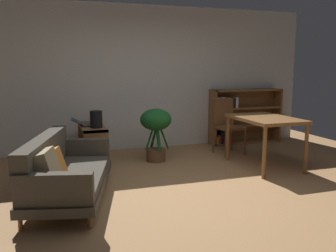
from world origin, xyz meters
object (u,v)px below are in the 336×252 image
Objects in this scene: fabric_couch at (62,171)px; desk_speaker at (96,119)px; dining_chair_near at (227,123)px; bookshelf at (239,116)px; potted_floor_plant at (156,126)px; open_laptop at (86,123)px; dining_table at (265,123)px; media_console at (93,144)px.

fabric_couch is 1.63m from desk_speaker.
fabric_couch is 1.98× the size of dining_chair_near.
bookshelf is (3.03, 0.86, -0.19)m from desk_speaker.
potted_floor_plant is 2.26m from bookshelf.
potted_floor_plant is 1.40m from dining_chair_near.
bookshelf reaches higher than potted_floor_plant.
dining_table is at bearing -25.28° from open_laptop.
dining_chair_near is at bearing -131.71° from bookshelf.
open_laptop is at bearing 162.22° from potted_floor_plant.
dining_chair_near reaches higher than potted_floor_plant.
dining_table is at bearing -107.17° from bookshelf.
potted_floor_plant is at bearing 149.79° from dining_table.
open_laptop is at bearing 144.98° from media_console.
dining_chair_near reaches higher than desk_speaker.
media_console is (0.55, 1.71, -0.06)m from fabric_couch.
dining_table is at bearing 9.97° from fabric_couch.
bookshelf reaches higher than desk_speaker.
bookshelf is at bearing 72.83° from dining_table.
bookshelf is at bearing 32.76° from fabric_couch.
open_laptop is 2.49m from dining_chair_near.
dining_table is at bearing -24.89° from media_console.
bookshelf is at bearing 11.52° from media_console.
fabric_couch is at bearing -112.00° from desk_speaker.
desk_speaker is 3.15m from bookshelf.
dining_chair_near is (-0.12, 1.03, -0.14)m from dining_table.
dining_table is (2.61, -1.23, 0.06)m from open_laptop.
desk_speaker is at bearing -177.57° from dining_chair_near.
bookshelf is at bearing 48.29° from dining_chair_near.
potted_floor_plant is at bearing -156.14° from bookshelf.
media_console is 2.41m from dining_chair_near.
fabric_couch is 3.35m from dining_chair_near.
bookshelf is at bearing 15.83° from desk_speaker.
open_laptop is at bearing -169.93° from bookshelf.
bookshelf is (3.16, 0.56, -0.08)m from open_laptop.
potted_floor_plant is 0.74× the size of dining_table.
potted_floor_plant is at bearing -3.21° from desk_speaker.
potted_floor_plant is 1.75m from dining_table.
desk_speaker reaches higher than fabric_couch.
desk_speaker reaches higher than open_laptop.
dining_table is at bearing -83.24° from dining_chair_near.
media_console is 3.14m from bookshelf.
dining_chair_near reaches higher than open_laptop.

